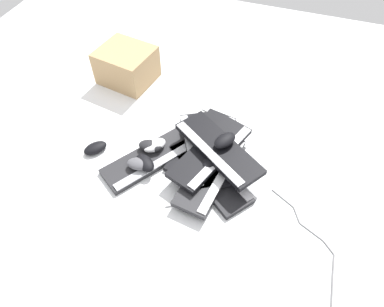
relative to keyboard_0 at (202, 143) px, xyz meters
name	(u,v)px	position (x,y,z in m)	size (l,w,h in m)	color
ground_plane	(173,171)	(-0.19, 0.08, -0.01)	(3.20, 3.20, 0.00)	white
keyboard_0	(202,143)	(0.00, 0.00, 0.00)	(0.46, 0.23, 0.03)	black
keyboard_1	(150,159)	(-0.17, 0.20, 0.00)	(0.45, 0.37, 0.03)	#232326
keyboard_2	(210,173)	(-0.15, -0.09, 0.00)	(0.39, 0.44, 0.03)	black
keyboard_3	(211,172)	(-0.17, -0.09, 0.03)	(0.46, 0.21, 0.03)	#232326
keyboard_4	(202,148)	(-0.05, -0.02, 0.03)	(0.46, 0.35, 0.03)	black
keyboard_5	(211,152)	(-0.09, -0.07, 0.06)	(0.46, 0.29, 0.03)	black
keyboard_6	(218,148)	(-0.08, -0.09, 0.09)	(0.37, 0.45, 0.03)	black
mouse_0	(145,163)	(-0.22, 0.19, 0.04)	(0.11, 0.07, 0.04)	black
mouse_1	(155,145)	(-0.11, 0.19, 0.04)	(0.11, 0.07, 0.04)	silver
mouse_2	(95,148)	(-0.20, 0.46, 0.01)	(0.11, 0.07, 0.04)	black
mouse_3	(150,146)	(-0.12, 0.21, 0.04)	(0.11, 0.07, 0.04)	black
mouse_4	(211,161)	(-0.14, -0.08, 0.07)	(0.11, 0.07, 0.04)	black
mouse_5	(139,164)	(-0.23, 0.21, 0.04)	(0.11, 0.07, 0.04)	#4C4C51
mouse_6	(225,140)	(-0.06, -0.12, 0.13)	(0.11, 0.07, 0.04)	black
cable_0	(328,287)	(-0.48, -0.63, -0.01)	(0.66, 0.54, 0.01)	#59595B
cable_1	(215,156)	(-0.04, -0.08, -0.01)	(0.61, 0.25, 0.01)	#59595B
cardboard_box	(127,65)	(0.33, 0.55, 0.08)	(0.28, 0.25, 0.19)	tan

